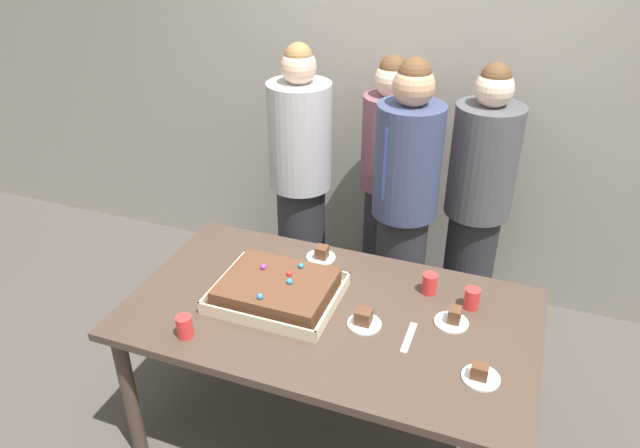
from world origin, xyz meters
name	(u,v)px	position (x,y,z in m)	size (l,w,h in m)	color
ground_plane	(329,432)	(0.00, 0.00, 0.00)	(12.00, 12.00, 0.00)	#4C4742
interior_back_panel	(419,67)	(0.00, 1.60, 1.50)	(8.00, 0.12, 3.00)	#9E998E
party_table	(330,325)	(0.00, 0.00, 0.71)	(1.84, 1.04, 0.80)	#47382D
sheet_cake	(277,290)	(-0.26, 0.00, 0.85)	(0.57, 0.47, 0.12)	beige
plated_slice_near_left	(364,320)	(0.17, -0.04, 0.83)	(0.15, 0.15, 0.08)	white
plated_slice_near_right	(480,375)	(0.69, -0.20, 0.82)	(0.15, 0.15, 0.07)	white
plated_slice_far_left	(453,319)	(0.54, 0.11, 0.82)	(0.15, 0.15, 0.08)	white
plated_slice_far_right	(321,255)	(-0.19, 0.39, 0.82)	(0.15, 0.15, 0.07)	white
drink_cup_nearest	(430,284)	(0.39, 0.29, 0.85)	(0.07, 0.07, 0.10)	red
drink_cup_middle	(185,327)	(-0.52, -0.38, 0.85)	(0.07, 0.07, 0.10)	red
drink_cup_far_end	(472,298)	(0.59, 0.25, 0.85)	(0.07, 0.07, 0.10)	red
cake_server_utensil	(409,338)	(0.38, -0.06, 0.80)	(0.03, 0.20, 0.01)	silver
person_serving_front	(386,182)	(-0.08, 1.26, 0.86)	(0.33, 0.33, 1.65)	#28282D
person_green_shirt_behind	(301,183)	(-0.55, 1.00, 0.89)	(0.37, 0.37, 1.74)	#28282D
person_striped_tie_right	(477,206)	(0.50, 1.11, 0.87)	(0.37, 0.37, 1.70)	#28282D
person_back_corner	(404,211)	(0.13, 0.84, 0.91)	(0.36, 0.36, 1.75)	#28282D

